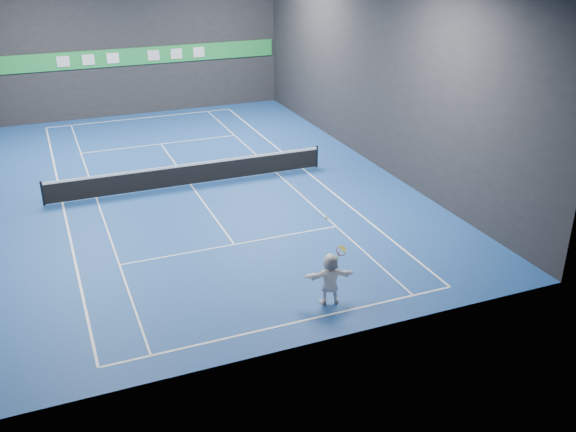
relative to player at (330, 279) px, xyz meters
name	(u,v)px	position (x,y,z in m)	size (l,w,h in m)	color
ground	(191,185)	(-1.51, 11.26, -0.83)	(26.00, 26.00, 0.00)	navy
wall_back	(131,39)	(-1.51, 24.26, 3.67)	(18.00, 0.10, 9.00)	black
wall_front	(309,194)	(-1.51, -1.74, 3.67)	(18.00, 0.10, 9.00)	black
wall_right	(373,69)	(7.49, 11.26, 3.67)	(0.10, 26.00, 9.00)	black
baseline_near	(292,323)	(-1.51, -0.63, -0.82)	(10.98, 0.08, 0.01)	white
baseline_far	(142,118)	(-1.51, 23.15, -0.82)	(10.98, 0.08, 0.01)	white
sideline_doubles_left	(62,203)	(-7.00, 11.26, -0.82)	(0.08, 23.78, 0.01)	white
sideline_doubles_right	(303,169)	(3.98, 11.26, -0.82)	(0.08, 23.78, 0.01)	white
sideline_singles_left	(96,198)	(-5.62, 11.26, -0.82)	(0.06, 23.78, 0.01)	white
sideline_singles_right	(276,173)	(2.60, 11.26, -0.82)	(0.06, 23.78, 0.01)	white
service_line_near	(234,244)	(-1.51, 4.86, -0.82)	(8.23, 0.06, 0.01)	white
service_line_far	(161,144)	(-1.51, 17.66, -0.82)	(8.23, 0.06, 0.01)	white
center_service_line	(191,185)	(-1.51, 11.26, -0.82)	(0.06, 12.80, 0.01)	white
player	(330,279)	(0.00, 0.00, 0.00)	(1.53, 0.49, 1.66)	white
tennis_ball	(326,218)	(-0.09, 0.19, 1.95)	(0.07, 0.07, 0.07)	#C2DD24
tennis_net	(190,173)	(-1.51, 11.26, -0.29)	(12.50, 0.10, 1.07)	black
sponsor_banner	(133,56)	(-1.51, 24.20, 2.67)	(17.64, 0.11, 1.00)	green
tennis_racket	(341,252)	(0.35, 0.05, 0.83)	(0.44, 0.34, 0.51)	red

